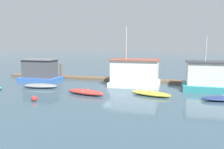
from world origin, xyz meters
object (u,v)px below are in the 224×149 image
at_px(dinghy_red, 85,92).
at_px(buoy_red, 34,99).
at_px(dinghy_yellow, 151,93).
at_px(dinghy_grey, 40,86).
at_px(houseboat_teal, 213,77).
at_px(mooring_post_far_right, 61,72).
at_px(houseboat_white, 135,73).
at_px(houseboat_blue, 40,71).
at_px(mooring_post_centre, 137,78).

distance_m(dinghy_red, buoy_red, 4.85).
bearing_deg(dinghy_yellow, dinghy_red, -169.01).
height_order(dinghy_grey, dinghy_red, dinghy_red).
xyz_separation_m(houseboat_teal, dinghy_yellow, (-6.09, -4.16, -1.22)).
height_order(dinghy_red, mooring_post_far_right, mooring_post_far_right).
height_order(dinghy_red, buoy_red, dinghy_red).
distance_m(dinghy_yellow, buoy_red, 10.65).
xyz_separation_m(houseboat_white, dinghy_red, (-3.94, -5.79, -1.28)).
xyz_separation_m(houseboat_teal, dinghy_red, (-12.30, -5.37, -1.18)).
bearing_deg(houseboat_blue, mooring_post_centre, 7.29).
height_order(houseboat_blue, dinghy_yellow, houseboat_blue).
relative_size(dinghy_yellow, mooring_post_far_right, 1.95).
distance_m(houseboat_blue, houseboat_white, 13.03).
bearing_deg(dinghy_grey, houseboat_white, 21.97).
distance_m(dinghy_red, mooring_post_far_right, 10.43).
height_order(houseboat_blue, houseboat_white, houseboat_white).
relative_size(houseboat_white, mooring_post_far_right, 3.25).
relative_size(dinghy_red, mooring_post_far_right, 2.00).
height_order(dinghy_grey, mooring_post_far_right, mooring_post_far_right).
relative_size(houseboat_teal, dinghy_grey, 1.53).
bearing_deg(buoy_red, dinghy_red, 46.69).
distance_m(houseboat_blue, dinghy_grey, 5.46).
relative_size(houseboat_blue, dinghy_red, 1.23).
height_order(dinghy_grey, mooring_post_centre, mooring_post_centre).
bearing_deg(mooring_post_far_right, mooring_post_centre, 0.00).
height_order(houseboat_white, dinghy_red, houseboat_white).
distance_m(dinghy_grey, dinghy_yellow, 12.37).
distance_m(houseboat_blue, buoy_red, 11.35).
distance_m(dinghy_grey, mooring_post_centre, 11.73).
xyz_separation_m(dinghy_grey, mooring_post_centre, (10.00, 6.12, 0.37)).
relative_size(dinghy_grey, mooring_post_centre, 3.31).
relative_size(houseboat_teal, mooring_post_centre, 5.06).
bearing_deg(mooring_post_centre, dinghy_grey, -148.54).
bearing_deg(dinghy_red, dinghy_yellow, 10.99).
distance_m(houseboat_blue, dinghy_yellow, 16.13).
xyz_separation_m(dinghy_red, mooring_post_far_right, (-6.83, 7.84, 0.81)).
height_order(mooring_post_far_right, buoy_red, mooring_post_far_right).
relative_size(houseboat_blue, mooring_post_centre, 4.31).
height_order(houseboat_teal, mooring_post_far_right, houseboat_teal).
distance_m(houseboat_blue, mooring_post_centre, 13.07).
distance_m(houseboat_teal, mooring_post_far_right, 19.30).
xyz_separation_m(dinghy_yellow, mooring_post_far_right, (-13.05, 6.63, 0.85)).
bearing_deg(buoy_red, dinghy_yellow, 26.41).
bearing_deg(buoy_red, mooring_post_far_right, 107.12).
bearing_deg(dinghy_yellow, houseboat_white, 116.40).
height_order(houseboat_teal, mooring_post_centre, houseboat_teal).
bearing_deg(mooring_post_far_right, houseboat_teal, -7.35).
bearing_deg(houseboat_white, dinghy_yellow, -63.60).
bearing_deg(mooring_post_far_right, houseboat_white, -10.79).
xyz_separation_m(dinghy_red, dinghy_yellow, (6.21, 1.21, -0.04)).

